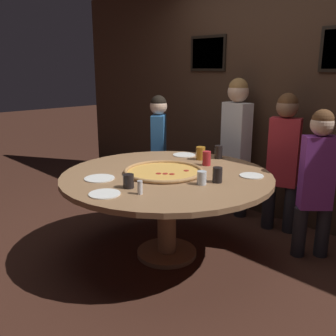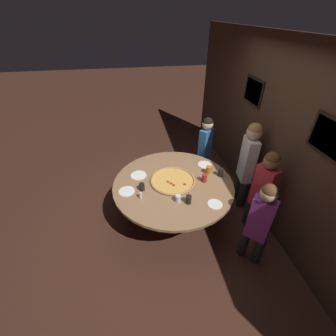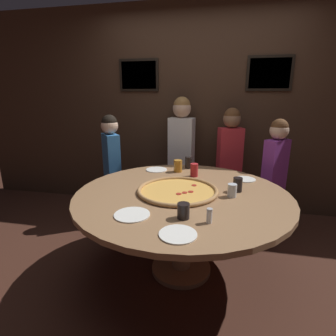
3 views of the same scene
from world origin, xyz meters
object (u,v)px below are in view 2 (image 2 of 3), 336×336
Objects in this scene: white_plate_right_side at (215,204)px; white_plate_beside_cup at (139,175)px; giant_pizza at (173,180)px; drink_cup_near_left at (142,187)px; diner_centre_back at (205,146)px; drink_cup_far_right at (178,199)px; condiment_shaker at (140,195)px; drink_cup_near_right at (209,170)px; white_plate_far_back at (205,165)px; dining_table at (173,189)px; white_plate_near_front at (127,191)px; drink_cup_centre_back at (221,172)px; diner_far_right at (247,161)px; drink_cup_beside_pizza at (189,199)px; diner_far_left at (260,221)px; diner_side_left at (263,189)px; drink_cup_by_shaker at (204,178)px.

white_plate_beside_cup is at bearing -130.45° from white_plate_right_side.
drink_cup_near_left reaches higher than giant_pizza.
giant_pizza is 1.21m from diner_centre_back.
condiment_shaker is at bearing -107.52° from drink_cup_far_right.
diner_centre_back is (-0.83, 0.22, -0.07)m from drink_cup_near_right.
white_plate_far_back is (-0.76, 0.61, -0.05)m from drink_cup_far_right.
dining_table is 16.86× the size of drink_cup_far_right.
dining_table is at bearing 96.54° from white_plate_near_front.
white_plate_beside_cup is (-0.22, -1.22, -0.06)m from drink_cup_centre_back.
diner_far_right is (-0.16, 1.22, 0.09)m from giant_pizza.
drink_cup_far_right is 0.14m from drink_cup_beside_pizza.
diner_far_right reaches higher than drink_cup_far_right.
dining_table is at bearing -76.92° from drink_cup_near_right.
giant_pizza is 0.52× the size of diner_far_left.
dining_table is 14.77× the size of drink_cup_beside_pizza.
drink_cup_far_right is at bearing 71.25° from diner_side_left.
white_plate_far_back is (-0.41, 0.14, -0.06)m from drink_cup_by_shaker.
drink_cup_near_right reaches higher than drink_cup_beside_pizza.
drink_cup_far_right reaches higher than drink_cup_near_left.
drink_cup_by_shaker reaches higher than white_plate_near_front.
diner_centre_back reaches higher than giant_pizza.
diner_centre_back is (-1.20, 1.28, -0.05)m from condiment_shaker.
diner_far_right reaches higher than condiment_shaker.
white_plate_near_front is at bearing 18.71° from diner_far_left.
drink_cup_by_shaker is at bearing -72.12° from drink_cup_centre_back.
diner_far_right is at bearing 75.44° from white_plate_far_back.
drink_cup_centre_back is at bearing 116.89° from diner_far_right.
white_plate_near_front is 1.34m from white_plate_far_back.
drink_cup_centre_back is (-0.12, 1.19, 0.01)m from drink_cup_near_left.
white_plate_near_front is (0.12, -0.68, -0.01)m from giant_pizza.
white_plate_right_side is 0.56m from diner_far_left.
condiment_shaker is 0.07× the size of diner_far_right.
diner_side_left is at bearing -175.36° from diner_far_right.
giant_pizza reaches higher than white_plate_right_side.
white_plate_far_back is at bearing 170.77° from white_plate_right_side.
white_plate_right_side is at bearing -142.67° from diner_centre_back.
diner_far_left reaches higher than drink_cup_beside_pizza.
drink_cup_centre_back is at bearing 26.71° from diner_side_left.
condiment_shaker is at bearing -63.54° from dining_table.
diner_centre_back is at bearing 133.18° from condiment_shaker.
drink_cup_near_right is at bearing 103.08° from dining_table.
diner_far_right is (-0.45, 1.72, 0.05)m from condiment_shaker.
condiment_shaker is at bearing -76.76° from drink_cup_centre_back.
giant_pizza is 3.45× the size of white_plate_right_side.
white_plate_right_side is (0.57, -0.29, -0.06)m from drink_cup_centre_back.
condiment_shaker reaches higher than giant_pizza.
diner_far_right reaches higher than diner_side_left.
drink_cup_beside_pizza is 0.94m from white_plate_far_back.
giant_pizza is 0.50m from drink_cup_beside_pizza.
white_plate_near_front is at bearing -80.41° from drink_cup_near_right.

